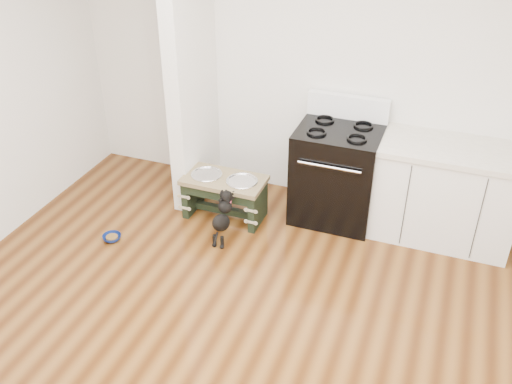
# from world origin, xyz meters

# --- Properties ---
(ground) EXTENTS (5.00, 5.00, 0.00)m
(ground) POSITION_xyz_m (0.00, 0.00, 0.00)
(ground) COLOR #42210B
(ground) RESTS_ON ground
(room_shell) EXTENTS (5.00, 5.00, 5.00)m
(room_shell) POSITION_xyz_m (0.00, 0.00, 1.62)
(room_shell) COLOR silver
(room_shell) RESTS_ON ground
(partition_wall) EXTENTS (0.15, 0.80, 2.70)m
(partition_wall) POSITION_xyz_m (-1.18, 2.10, 1.35)
(partition_wall) COLOR silver
(partition_wall) RESTS_ON ground
(oven_range) EXTENTS (0.76, 0.69, 1.14)m
(oven_range) POSITION_xyz_m (0.25, 2.16, 0.48)
(oven_range) COLOR black
(oven_range) RESTS_ON ground
(cabinet_run) EXTENTS (1.24, 0.64, 0.91)m
(cabinet_run) POSITION_xyz_m (1.23, 2.18, 0.45)
(cabinet_run) COLOR silver
(cabinet_run) RESTS_ON ground
(dog_feeder) EXTENTS (0.77, 0.41, 0.44)m
(dog_feeder) POSITION_xyz_m (-0.73, 1.77, 0.30)
(dog_feeder) COLOR black
(dog_feeder) RESTS_ON ground
(puppy) EXTENTS (0.14, 0.40, 0.47)m
(puppy) POSITION_xyz_m (-0.59, 1.41, 0.26)
(puppy) COLOR black
(puppy) RESTS_ON ground
(floor_bowl) EXTENTS (0.22, 0.22, 0.05)m
(floor_bowl) POSITION_xyz_m (-1.55, 1.04, 0.03)
(floor_bowl) COLOR navy
(floor_bowl) RESTS_ON ground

